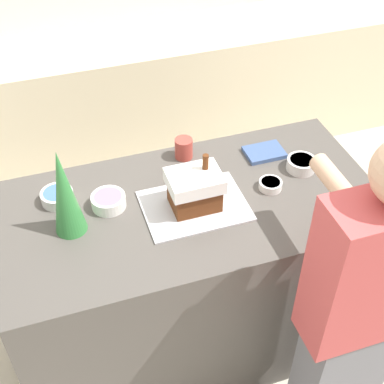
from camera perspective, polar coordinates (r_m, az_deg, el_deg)
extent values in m
plane|color=beige|center=(2.91, -0.06, -14.98)|extent=(12.00, 12.00, 0.00)
cube|color=beige|center=(3.76, -8.04, 9.40)|extent=(6.00, 0.60, 0.88)
cube|color=#514C47|center=(2.53, -0.07, -9.08)|extent=(1.57, 0.78, 0.95)
cube|color=silver|center=(2.16, 0.27, -1.46)|extent=(0.42, 0.31, 0.01)
cube|color=#5B2D14|center=(2.13, 0.28, -0.40)|extent=(0.19, 0.15, 0.10)
cube|color=white|center=(2.07, 0.28, 1.23)|extent=(0.21, 0.16, 0.06)
cylinder|color=#5B2D14|center=(2.06, 1.43, 3.28)|extent=(0.02, 0.02, 0.07)
cone|color=#33843D|center=(2.00, -13.46, -0.06)|extent=(0.12, 0.12, 0.37)
cylinder|color=white|center=(2.24, -14.17, -0.51)|extent=(0.13, 0.13, 0.05)
cylinder|color=#4770DB|center=(2.23, -14.25, -0.16)|extent=(0.11, 0.11, 0.01)
cylinder|color=silver|center=(2.38, 11.58, 2.92)|extent=(0.13, 0.13, 0.05)
cylinder|color=#4770DB|center=(2.37, 11.64, 3.29)|extent=(0.10, 0.10, 0.01)
cylinder|color=white|center=(2.17, -8.90, -0.98)|extent=(0.14, 0.14, 0.05)
cylinder|color=pink|center=(2.16, -8.95, -0.59)|extent=(0.11, 0.11, 0.01)
cylinder|color=white|center=(2.26, 8.36, 0.76)|extent=(0.10, 0.10, 0.04)
cylinder|color=pink|center=(2.25, 8.39, 1.02)|extent=(0.08, 0.08, 0.01)
cube|color=#3F598C|center=(2.44, 7.72, 4.22)|extent=(0.17, 0.13, 0.02)
cylinder|color=#B24238|center=(2.38, -0.89, 4.68)|extent=(0.08, 0.08, 0.09)
cube|color=slate|center=(2.41, 15.05, -18.71)|extent=(0.32, 0.18, 0.78)
cube|color=#CC4C4C|center=(1.86, 18.81, -7.88)|extent=(0.42, 0.19, 0.61)
cylinder|color=#DBAD89|center=(1.87, 16.32, -0.63)|extent=(0.07, 0.42, 0.07)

